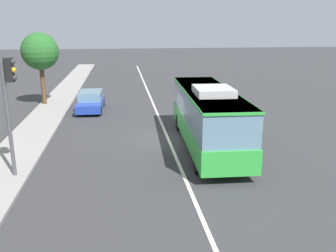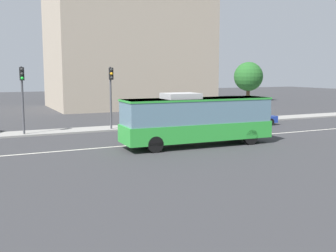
# 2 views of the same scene
# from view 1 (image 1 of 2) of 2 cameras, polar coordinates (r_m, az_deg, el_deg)

# --- Properties ---
(ground_plane) EXTENTS (160.00, 160.00, 0.00)m
(ground_plane) POSITION_cam_1_polar(r_m,az_deg,el_deg) (21.21, -0.05, -1.89)
(ground_plane) COLOR #333335
(sidewalk_kerb) EXTENTS (80.00, 2.55, 0.14)m
(sidewalk_kerb) POSITION_cam_1_polar(r_m,az_deg,el_deg) (21.71, -21.42, -2.41)
(sidewalk_kerb) COLOR gray
(sidewalk_kerb) RESTS_ON ground_plane
(lane_centre_line) EXTENTS (76.00, 0.16, 0.01)m
(lane_centre_line) POSITION_cam_1_polar(r_m,az_deg,el_deg) (21.21, -0.05, -1.88)
(lane_centre_line) COLOR silver
(lane_centre_line) RESTS_ON ground_plane
(transit_bus) EXTENTS (10.08, 2.85, 3.46)m
(transit_bus) POSITION_cam_1_polar(r_m,az_deg,el_deg) (19.27, 6.26, 1.79)
(transit_bus) COLOR green
(transit_bus) RESTS_ON ground_plane
(sedan_blue) EXTENTS (4.55, 1.93, 1.46)m
(sedan_blue) POSITION_cam_1_polar(r_m,az_deg,el_deg) (28.47, -12.02, 3.85)
(sedan_blue) COLOR #1E3899
(sedan_blue) RESTS_ON ground_plane
(traffic_light_mid_block) EXTENTS (0.34, 0.62, 5.20)m
(traffic_light_mid_block) POSITION_cam_1_polar(r_m,az_deg,el_deg) (16.15, -23.62, 4.21)
(traffic_light_mid_block) COLOR #47474C
(traffic_light_mid_block) RESTS_ON ground_plane
(street_tree_kerbside_centre) EXTENTS (2.90, 2.90, 5.79)m
(street_tree_kerbside_centre) POSITION_cam_1_polar(r_m,az_deg,el_deg) (30.84, -19.44, 10.91)
(street_tree_kerbside_centre) COLOR #4C3823
(street_tree_kerbside_centre) RESTS_ON ground_plane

